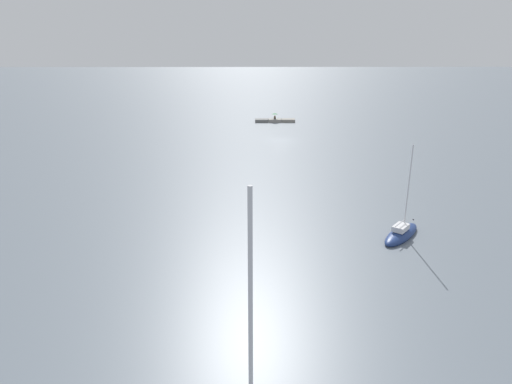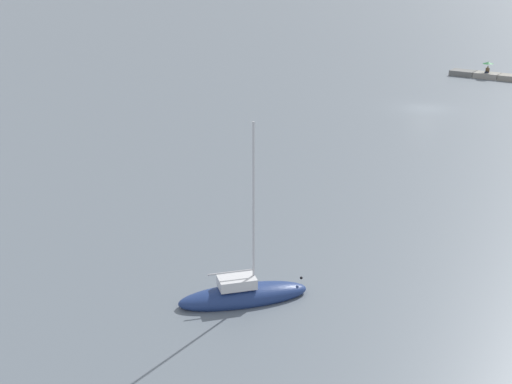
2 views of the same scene
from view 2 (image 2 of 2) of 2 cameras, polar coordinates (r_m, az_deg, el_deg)
ground_plane at (r=65.84m, az=13.78°, el=6.73°), size 500.00×500.00×0.00m
seawall_pier at (r=83.14m, az=18.59°, el=9.14°), size 8.23×1.95×0.61m
person_seated_brown_left at (r=83.03m, az=18.61°, el=9.52°), size 0.40×0.61×0.73m
umbrella_open_green at (r=82.94m, az=18.68°, el=10.10°), size 1.21×1.21×1.27m
sailboat_navy_mid at (r=29.59m, az=-1.08°, el=-8.49°), size 4.85×5.34×8.09m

